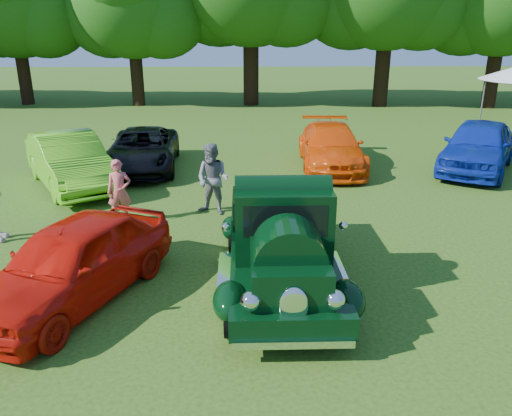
{
  "coord_description": "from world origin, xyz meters",
  "views": [
    {
      "loc": [
        -0.52,
        -7.53,
        4.52
      ],
      "look_at": [
        -0.24,
        2.02,
        1.1
      ],
      "focal_mm": 35.0,
      "sensor_mm": 36.0,
      "label": 1
    }
  ],
  "objects_px": {
    "red_convertible": "(73,261)",
    "spectator_pink": "(119,192)",
    "back_car_black": "(143,150)",
    "back_car_blue": "(478,146)",
    "back_car_lime": "(70,161)",
    "spectator_grey": "(213,179)",
    "hero_pickup": "(281,241)",
    "back_car_orange": "(331,147)"
  },
  "relations": [
    {
      "from": "red_convertible",
      "to": "spectator_pink",
      "type": "xyz_separation_m",
      "value": [
        -0.04,
        3.75,
        0.07
      ]
    },
    {
      "from": "back_car_black",
      "to": "back_car_blue",
      "type": "xyz_separation_m",
      "value": [
        11.3,
        -0.53,
        0.17
      ]
    },
    {
      "from": "back_car_lime",
      "to": "spectator_pink",
      "type": "relative_size",
      "value": 3.06
    },
    {
      "from": "back_car_lime",
      "to": "spectator_pink",
      "type": "xyz_separation_m",
      "value": [
        2.18,
        -3.06,
        -0.01
      ]
    },
    {
      "from": "back_car_lime",
      "to": "spectator_grey",
      "type": "height_order",
      "value": "spectator_grey"
    },
    {
      "from": "hero_pickup",
      "to": "back_car_lime",
      "type": "distance_m",
      "value": 8.63
    },
    {
      "from": "red_convertible",
      "to": "spectator_grey",
      "type": "relative_size",
      "value": 2.31
    },
    {
      "from": "back_car_black",
      "to": "hero_pickup",
      "type": "bearing_deg",
      "value": -67.73
    },
    {
      "from": "hero_pickup",
      "to": "back_car_orange",
      "type": "xyz_separation_m",
      "value": [
        2.36,
        8.36,
        -0.13
      ]
    },
    {
      "from": "hero_pickup",
      "to": "back_car_lime",
      "type": "xyz_separation_m",
      "value": [
        -5.89,
        6.31,
        -0.06
      ]
    },
    {
      "from": "back_car_lime",
      "to": "spectator_grey",
      "type": "bearing_deg",
      "value": -60.63
    },
    {
      "from": "red_convertible",
      "to": "spectator_grey",
      "type": "bearing_deg",
      "value": 86.74
    },
    {
      "from": "back_car_blue",
      "to": "spectator_grey",
      "type": "bearing_deg",
      "value": -123.51
    },
    {
      "from": "back_car_blue",
      "to": "back_car_black",
      "type": "bearing_deg",
      "value": -150.69
    },
    {
      "from": "spectator_grey",
      "to": "red_convertible",
      "type": "bearing_deg",
      "value": -91.69
    },
    {
      "from": "hero_pickup",
      "to": "back_car_lime",
      "type": "relative_size",
      "value": 1.04
    },
    {
      "from": "back_car_black",
      "to": "back_car_orange",
      "type": "distance_m",
      "value": 6.45
    },
    {
      "from": "red_convertible",
      "to": "spectator_grey",
      "type": "distance_m",
      "value": 4.85
    },
    {
      "from": "spectator_pink",
      "to": "spectator_grey",
      "type": "height_order",
      "value": "spectator_grey"
    },
    {
      "from": "back_car_black",
      "to": "spectator_grey",
      "type": "distance_m",
      "value": 5.2
    },
    {
      "from": "red_convertible",
      "to": "back_car_blue",
      "type": "distance_m",
      "value": 13.66
    },
    {
      "from": "back_car_lime",
      "to": "back_car_orange",
      "type": "xyz_separation_m",
      "value": [
        8.25,
        2.05,
        -0.08
      ]
    },
    {
      "from": "spectator_grey",
      "to": "spectator_pink",
      "type": "bearing_deg",
      "value": -140.45
    },
    {
      "from": "back_car_lime",
      "to": "back_car_orange",
      "type": "relative_size",
      "value": 0.97
    },
    {
      "from": "hero_pickup",
      "to": "spectator_pink",
      "type": "height_order",
      "value": "hero_pickup"
    },
    {
      "from": "back_car_orange",
      "to": "spectator_grey",
      "type": "xyz_separation_m",
      "value": [
        -3.81,
        -4.54,
        0.2
      ]
    },
    {
      "from": "red_convertible",
      "to": "hero_pickup",
      "type": "bearing_deg",
      "value": 31.52
    },
    {
      "from": "red_convertible",
      "to": "back_car_black",
      "type": "height_order",
      "value": "red_convertible"
    },
    {
      "from": "hero_pickup",
      "to": "red_convertible",
      "type": "xyz_separation_m",
      "value": [
        -3.66,
        -0.49,
        -0.13
      ]
    },
    {
      "from": "back_car_blue",
      "to": "spectator_pink",
      "type": "distance_m",
      "value": 11.82
    },
    {
      "from": "spectator_grey",
      "to": "back_car_orange",
      "type": "bearing_deg",
      "value": 75.38
    },
    {
      "from": "hero_pickup",
      "to": "back_car_orange",
      "type": "relative_size",
      "value": 1.01
    },
    {
      "from": "back_car_blue",
      "to": "back_car_lime",
      "type": "bearing_deg",
      "value": -141.65
    },
    {
      "from": "back_car_black",
      "to": "spectator_pink",
      "type": "distance_m",
      "value": 5.06
    },
    {
      "from": "red_convertible",
      "to": "back_car_lime",
      "type": "relative_size",
      "value": 0.87
    },
    {
      "from": "hero_pickup",
      "to": "spectator_pink",
      "type": "bearing_deg",
      "value": 138.7
    },
    {
      "from": "hero_pickup",
      "to": "spectator_grey",
      "type": "bearing_deg",
      "value": 110.79
    },
    {
      "from": "hero_pickup",
      "to": "red_convertible",
      "type": "distance_m",
      "value": 3.7
    },
    {
      "from": "back_car_black",
      "to": "back_car_orange",
      "type": "bearing_deg",
      "value": -3.41
    },
    {
      "from": "back_car_blue",
      "to": "spectator_pink",
      "type": "xyz_separation_m",
      "value": [
        -10.92,
        -4.52,
        -0.06
      ]
    },
    {
      "from": "back_car_blue",
      "to": "back_car_orange",
      "type": "bearing_deg",
      "value": -154.89
    },
    {
      "from": "back_car_orange",
      "to": "hero_pickup",
      "type": "bearing_deg",
      "value": -102.56
    }
  ]
}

